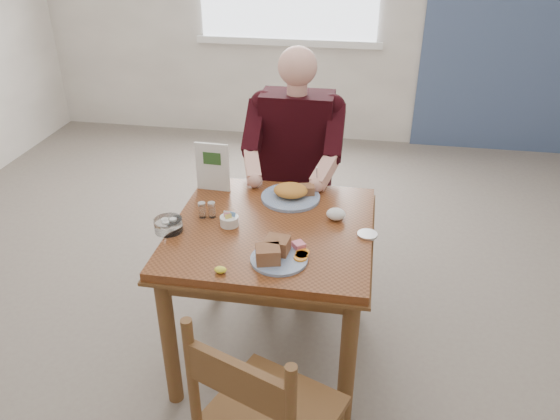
% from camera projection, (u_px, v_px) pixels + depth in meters
% --- Properties ---
extents(floor, '(6.00, 6.00, 0.00)m').
position_uv_depth(floor, '(273.00, 349.00, 2.84)').
color(floor, '#6A5C55').
rests_on(floor, ground).
extents(lemon_wedge, '(0.06, 0.05, 0.03)m').
position_uv_depth(lemon_wedge, '(220.00, 270.00, 2.15)').
color(lemon_wedge, yellow).
rests_on(lemon_wedge, table).
extents(napkin, '(0.09, 0.07, 0.06)m').
position_uv_depth(napkin, '(336.00, 214.00, 2.51)').
color(napkin, white).
rests_on(napkin, table).
extents(metal_dish, '(0.09, 0.09, 0.01)m').
position_uv_depth(metal_dish, '(367.00, 235.00, 2.40)').
color(metal_dish, silver).
rests_on(metal_dish, table).
extents(table, '(0.92, 0.92, 0.75)m').
position_uv_depth(table, '(272.00, 247.00, 2.53)').
color(table, brown).
rests_on(table, ground).
extents(chair_far, '(0.42, 0.42, 0.95)m').
position_uv_depth(chair_far, '(296.00, 198.00, 3.29)').
color(chair_far, brown).
rests_on(chair_far, ground).
extents(diner, '(0.53, 0.56, 1.39)m').
position_uv_depth(diner, '(295.00, 153.00, 3.05)').
color(diner, gray).
rests_on(diner, chair_far).
extents(near_plate, '(0.27, 0.27, 0.08)m').
position_uv_depth(near_plate, '(277.00, 253.00, 2.23)').
color(near_plate, white).
rests_on(near_plate, table).
extents(far_plate, '(0.35, 0.35, 0.08)m').
position_uv_depth(far_plate, '(292.00, 193.00, 2.69)').
color(far_plate, white).
rests_on(far_plate, table).
extents(caddy, '(0.09, 0.09, 0.06)m').
position_uv_depth(caddy, '(229.00, 221.00, 2.47)').
color(caddy, white).
rests_on(caddy, table).
extents(shakers, '(0.08, 0.05, 0.08)m').
position_uv_depth(shakers, '(207.00, 210.00, 2.52)').
color(shakers, white).
rests_on(shakers, table).
extents(creamer, '(0.14, 0.14, 0.06)m').
position_uv_depth(creamer, '(168.00, 225.00, 2.42)').
color(creamer, white).
rests_on(creamer, table).
extents(menu, '(0.17, 0.02, 0.25)m').
position_uv_depth(menu, '(212.00, 167.00, 2.73)').
color(menu, white).
rests_on(menu, table).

